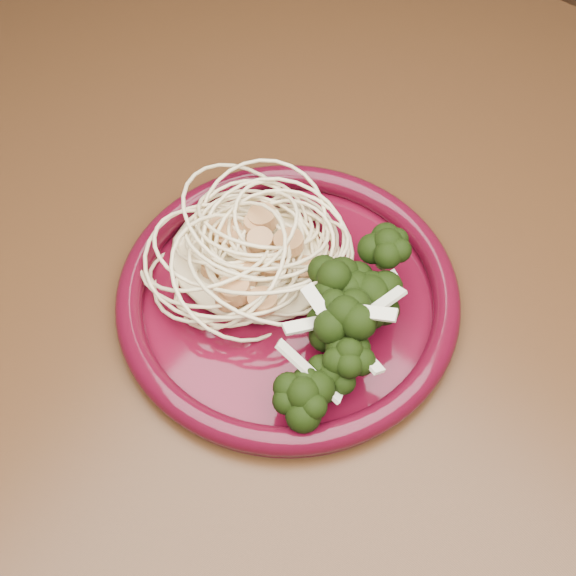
{
  "coord_description": "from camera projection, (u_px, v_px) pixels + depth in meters",
  "views": [
    {
      "loc": [
        0.1,
        -0.34,
        1.26
      ],
      "look_at": [
        -0.11,
        -0.07,
        0.77
      ],
      "focal_mm": 50.0,
      "sensor_mm": 36.0,
      "label": 1
    }
  ],
  "objects": [
    {
      "name": "broccoli_pile",
      "position": [
        340.0,
        326.0,
        0.57
      ],
      "size": [
        0.12,
        0.17,
        0.05
      ],
      "primitive_type": "ellipsoid",
      "rotation": [
        0.0,
        0.0,
        -0.17
      ],
      "color": "black",
      "rests_on": "dinner_plate"
    },
    {
      "name": "onion_garnish",
      "position": [
        343.0,
        300.0,
        0.54
      ],
      "size": [
        0.08,
        0.11,
        0.05
      ],
      "primitive_type": null,
      "rotation": [
        0.0,
        0.0,
        -0.17
      ],
      "color": "#F0EDCC",
      "rests_on": "broccoli_pile"
    },
    {
      "name": "scallop_cluster",
      "position": [
        247.0,
        224.0,
        0.59
      ],
      "size": [
        0.13,
        0.13,
        0.04
      ],
      "primitive_type": null,
      "rotation": [
        0.0,
        0.0,
        -0.17
      ],
      "color": "tan",
      "rests_on": "spaghetti_pile"
    },
    {
      "name": "dining_table",
      "position": [
        444.0,
        379.0,
        0.69
      ],
      "size": [
        1.2,
        0.8,
        0.75
      ],
      "color": "#472814",
      "rests_on": "ground"
    },
    {
      "name": "spaghetti_pile",
      "position": [
        249.0,
        252.0,
        0.62
      ],
      "size": [
        0.15,
        0.14,
        0.03
      ],
      "primitive_type": "ellipsoid",
      "rotation": [
        0.0,
        0.0,
        -0.17
      ],
      "color": "beige",
      "rests_on": "dinner_plate"
    },
    {
      "name": "dinner_plate",
      "position": [
        288.0,
        296.0,
        0.61
      ],
      "size": [
        0.3,
        0.3,
        0.02
      ],
      "rotation": [
        0.0,
        0.0,
        -0.17
      ],
      "color": "#470716",
      "rests_on": "dining_table"
    }
  ]
}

